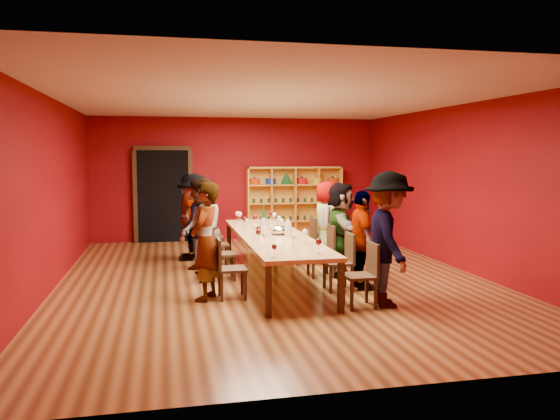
# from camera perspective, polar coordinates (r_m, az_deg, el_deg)

# --- Properties ---
(room_shell) EXTENTS (7.10, 9.10, 3.04)m
(room_shell) POSITION_cam_1_polar(r_m,az_deg,el_deg) (9.12, -0.77, 2.06)
(room_shell) COLOR brown
(room_shell) RESTS_ON ground
(tasting_table) EXTENTS (1.10, 4.50, 0.75)m
(tasting_table) POSITION_cam_1_polar(r_m,az_deg,el_deg) (9.20, -0.76, -2.92)
(tasting_table) COLOR tan
(tasting_table) RESTS_ON ground
(doorway) EXTENTS (1.40, 0.17, 2.30)m
(doorway) POSITION_cam_1_polar(r_m,az_deg,el_deg) (13.39, -12.10, 1.51)
(doorway) COLOR black
(doorway) RESTS_ON ground
(shelving_unit) EXTENTS (2.40, 0.40, 1.80)m
(shelving_unit) POSITION_cam_1_polar(r_m,az_deg,el_deg) (13.66, 1.44, 1.13)
(shelving_unit) COLOR gold
(shelving_unit) RESTS_ON ground
(chair_person_left_1) EXTENTS (0.42, 0.42, 0.89)m
(chair_person_left_1) POSITION_cam_1_polar(r_m,az_deg,el_deg) (8.01, -5.61, -5.74)
(chair_person_left_1) COLOR black
(chair_person_left_1) RESTS_ON ground
(person_left_1) EXTENTS (0.67, 0.75, 1.71)m
(person_left_1) POSITION_cam_1_polar(r_m,az_deg,el_deg) (7.92, -7.79, -3.27)
(person_left_1) COLOR pink
(person_left_1) RESTS_ON ground
(chair_person_left_2) EXTENTS (0.42, 0.42, 0.89)m
(chair_person_left_2) POSITION_cam_1_polar(r_m,az_deg,el_deg) (9.21, -6.47, -4.23)
(chair_person_left_2) COLOR black
(chair_person_left_2) RESTS_ON ground
(person_left_2) EXTENTS (0.47, 0.84, 1.72)m
(person_left_2) POSITION_cam_1_polar(r_m,az_deg,el_deg) (9.13, -8.22, -2.03)
(person_left_2) COLOR silver
(person_left_2) RESTS_ON ground
(chair_person_left_3) EXTENTS (0.42, 0.42, 0.89)m
(chair_person_left_3) POSITION_cam_1_polar(r_m,az_deg,el_deg) (10.18, -7.01, -3.28)
(chair_person_left_3) COLOR black
(chair_person_left_3) RESTS_ON ground
(person_left_3) EXTENTS (0.87, 1.22, 1.75)m
(person_left_3) POSITION_cam_1_polar(r_m,az_deg,el_deg) (10.11, -8.91, -1.19)
(person_left_3) COLOR #4F4F54
(person_left_3) RESTS_ON ground
(chair_person_left_4) EXTENTS (0.42, 0.42, 0.89)m
(chair_person_left_4) POSITION_cam_1_polar(r_m,az_deg,el_deg) (11.07, -7.42, -2.55)
(chair_person_left_4) COLOR black
(chair_person_left_4) RESTS_ON ground
(person_left_4) EXTENTS (0.62, 1.07, 1.71)m
(person_left_4) POSITION_cam_1_polar(r_m,az_deg,el_deg) (11.00, -9.47, -0.74)
(person_left_4) COLOR silver
(person_left_4) RESTS_ON ground
(chair_person_right_0) EXTENTS (0.42, 0.42, 0.89)m
(chair_person_right_0) POSITION_cam_1_polar(r_m,az_deg,el_deg) (7.64, 8.89, -6.34)
(chair_person_right_0) COLOR black
(chair_person_right_0) RESTS_ON ground
(person_right_0) EXTENTS (0.66, 1.27, 1.87)m
(person_right_0) POSITION_cam_1_polar(r_m,az_deg,el_deg) (7.68, 11.26, -2.98)
(person_right_0) COLOR #577AB3
(person_right_0) RESTS_ON ground
(chair_person_right_1) EXTENTS (0.42, 0.42, 0.89)m
(chair_person_right_1) POSITION_cam_1_polar(r_m,az_deg,el_deg) (8.51, 6.62, -5.06)
(chair_person_right_1) COLOR black
(chair_person_right_1) RESTS_ON ground
(person_right_1) EXTENTS (0.48, 0.94, 1.55)m
(person_right_1) POSITION_cam_1_polar(r_m,az_deg,el_deg) (8.56, 8.52, -3.14)
(person_right_1) COLOR #151939
(person_right_1) RESTS_ON ground
(chair_person_right_2) EXTENTS (0.42, 0.42, 0.89)m
(chair_person_right_2) POSITION_cam_1_polar(r_m,az_deg,el_deg) (9.43, 4.71, -3.98)
(chair_person_right_2) COLOR black
(chair_person_right_2) RESTS_ON ground
(person_right_2) EXTENTS (0.66, 1.56, 1.62)m
(person_right_2) POSITION_cam_1_polar(r_m,az_deg,el_deg) (9.47, 6.37, -2.02)
(person_right_2) COLOR #5779B4
(person_right_2) RESTS_ON ground
(chair_person_right_3) EXTENTS (0.42, 0.42, 0.89)m
(chair_person_right_3) POSITION_cam_1_polar(r_m,az_deg,el_deg) (10.52, 2.91, -2.95)
(chair_person_right_3) COLOR black
(chair_person_right_3) RESTS_ON ground
(person_right_3) EXTENTS (0.63, 0.87, 1.59)m
(person_right_3) POSITION_cam_1_polar(r_m,az_deg,el_deg) (10.58, 4.89, -1.28)
(person_right_3) COLOR #C4838F
(person_right_3) RESTS_ON ground
(wine_glass_0) EXTENTS (0.08, 0.08, 0.20)m
(wine_glass_0) POSITION_cam_1_polar(r_m,az_deg,el_deg) (7.96, 1.40, -2.87)
(wine_glass_0) COLOR silver
(wine_glass_0) RESTS_ON tasting_table
(wine_glass_1) EXTENTS (0.09, 0.09, 0.22)m
(wine_glass_1) POSITION_cam_1_polar(r_m,az_deg,el_deg) (8.28, 2.61, -2.43)
(wine_glass_1) COLOR silver
(wine_glass_1) RESTS_ON tasting_table
(wine_glass_2) EXTENTS (0.08, 0.08, 0.20)m
(wine_glass_2) POSITION_cam_1_polar(r_m,az_deg,el_deg) (11.05, -1.00, -0.42)
(wine_glass_2) COLOR silver
(wine_glass_2) RESTS_ON tasting_table
(wine_glass_3) EXTENTS (0.08, 0.08, 0.21)m
(wine_glass_3) POSITION_cam_1_polar(r_m,az_deg,el_deg) (10.16, -0.10, -0.96)
(wine_glass_3) COLOR silver
(wine_glass_3) RESTS_ON tasting_table
(wine_glass_4) EXTENTS (0.07, 0.07, 0.18)m
(wine_glass_4) POSITION_cam_1_polar(r_m,az_deg,el_deg) (10.02, 0.19, -1.18)
(wine_glass_4) COLOR silver
(wine_glass_4) RESTS_ON tasting_table
(wine_glass_5) EXTENTS (0.09, 0.09, 0.21)m
(wine_glass_5) POSITION_cam_1_polar(r_m,az_deg,el_deg) (7.44, 4.05, -3.41)
(wine_glass_5) COLOR silver
(wine_glass_5) RESTS_ON tasting_table
(wine_glass_6) EXTENTS (0.07, 0.07, 0.18)m
(wine_glass_6) POSITION_cam_1_polar(r_m,az_deg,el_deg) (8.95, -2.27, -1.99)
(wine_glass_6) COLOR silver
(wine_glass_6) RESTS_ON tasting_table
(wine_glass_7) EXTENTS (0.09, 0.09, 0.21)m
(wine_glass_7) POSITION_cam_1_polar(r_m,az_deg,el_deg) (10.88, -4.22, -0.49)
(wine_glass_7) COLOR silver
(wine_glass_7) RESTS_ON tasting_table
(wine_glass_8) EXTENTS (0.08, 0.08, 0.21)m
(wine_glass_8) POSITION_cam_1_polar(r_m,az_deg,el_deg) (10.37, -2.61, -0.83)
(wine_glass_8) COLOR silver
(wine_glass_8) RESTS_ON tasting_table
(wine_glass_9) EXTENTS (0.07, 0.07, 0.18)m
(wine_glass_9) POSITION_cam_1_polar(r_m,az_deg,el_deg) (9.12, -2.59, -1.84)
(wine_glass_9) COLOR silver
(wine_glass_9) RESTS_ON tasting_table
(wine_glass_10) EXTENTS (0.07, 0.07, 0.19)m
(wine_glass_10) POSITION_cam_1_polar(r_m,az_deg,el_deg) (9.90, -3.50, -1.22)
(wine_glass_10) COLOR silver
(wine_glass_10) RESTS_ON tasting_table
(wine_glass_11) EXTENTS (0.08, 0.08, 0.20)m
(wine_glass_11) POSITION_cam_1_polar(r_m,az_deg,el_deg) (10.85, -0.59, -0.55)
(wine_glass_11) COLOR silver
(wine_glass_11) RESTS_ON tasting_table
(wine_glass_12) EXTENTS (0.09, 0.09, 0.22)m
(wine_glass_12) POSITION_cam_1_polar(r_m,az_deg,el_deg) (9.25, 0.84, -1.58)
(wine_glass_12) COLOR silver
(wine_glass_12) RESTS_ON tasting_table
(wine_glass_13) EXTENTS (0.08, 0.08, 0.20)m
(wine_glass_13) POSITION_cam_1_polar(r_m,az_deg,el_deg) (10.09, -3.69, -1.03)
(wine_glass_13) COLOR silver
(wine_glass_13) RESTS_ON tasting_table
(wine_glass_14) EXTENTS (0.09, 0.09, 0.21)m
(wine_glass_14) POSITION_cam_1_polar(r_m,az_deg,el_deg) (10.99, -4.47, -0.43)
(wine_glass_14) COLOR silver
(wine_glass_14) RESTS_ON tasting_table
(wine_glass_15) EXTENTS (0.07, 0.07, 0.18)m
(wine_glass_15) POSITION_cam_1_polar(r_m,az_deg,el_deg) (7.19, -0.60, -3.93)
(wine_glass_15) COLOR silver
(wine_glass_15) RESTS_ON tasting_table
(wine_glass_16) EXTENTS (0.09, 0.09, 0.22)m
(wine_glass_16) POSITION_cam_1_polar(r_m,az_deg,el_deg) (8.78, -0.92, -1.95)
(wine_glass_16) COLOR silver
(wine_glass_16) RESTS_ON tasting_table
(wine_glass_17) EXTENTS (0.07, 0.07, 0.18)m
(wine_glass_17) POSITION_cam_1_polar(r_m,az_deg,el_deg) (9.23, 1.01, -1.75)
(wine_glass_17) COLOR silver
(wine_glass_17) RESTS_ON tasting_table
(wine_glass_18) EXTENTS (0.09, 0.09, 0.21)m
(wine_glass_18) POSITION_cam_1_polar(r_m,az_deg,el_deg) (8.38, -2.27, -2.37)
(wine_glass_18) COLOR silver
(wine_glass_18) RESTS_ON tasting_table
(wine_glass_19) EXTENTS (0.08, 0.08, 0.20)m
(wine_glass_19) POSITION_cam_1_polar(r_m,az_deg,el_deg) (8.12, -1.63, -2.68)
(wine_glass_19) COLOR silver
(wine_glass_19) RESTS_ON tasting_table
(spittoon_bowl) EXTENTS (0.30, 0.30, 0.17)m
(spittoon_bowl) POSITION_cam_1_polar(r_m,az_deg,el_deg) (9.23, -0.13, -2.13)
(spittoon_bowl) COLOR #B0B3B7
(spittoon_bowl) RESTS_ON tasting_table
(carafe_a) EXTENTS (0.11, 0.11, 0.28)m
(carafe_a) POSITION_cam_1_polar(r_m,az_deg,el_deg) (9.19, -1.75, -1.81)
(carafe_a) COLOR silver
(carafe_a) RESTS_ON tasting_table
(carafe_b) EXTENTS (0.14, 0.14, 0.28)m
(carafe_b) POSITION_cam_1_polar(r_m,az_deg,el_deg) (8.95, 0.84, -2.02)
(carafe_b) COLOR silver
(carafe_b) RESTS_ON tasting_table
(wine_bottle) EXTENTS (0.10, 0.10, 0.30)m
(wine_bottle) POSITION_cam_1_polar(r_m,az_deg,el_deg) (11.15, -1.70, -0.53)
(wine_bottle) COLOR #13351A
(wine_bottle) RESTS_ON tasting_table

